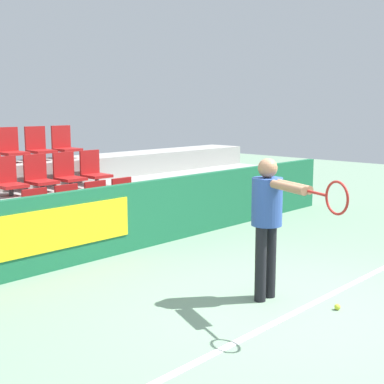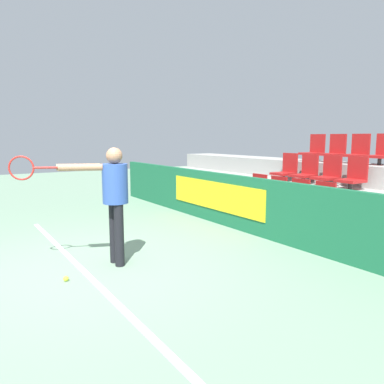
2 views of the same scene
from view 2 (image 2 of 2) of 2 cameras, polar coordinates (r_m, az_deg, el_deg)
ground_plane at (r=5.41m, az=-15.61°, el=-11.07°), size 30.00×30.00×0.00m
court_baseline at (r=5.39m, az=-16.49°, el=-11.15°), size 6.29×0.08×0.01m
barrier_wall at (r=6.86m, az=10.04°, el=-2.25°), size 11.15×0.14×1.05m
bleacher_tier_front at (r=7.27m, az=13.15°, el=-4.31°), size 10.75×0.89×0.41m
bleacher_tier_middle at (r=7.88m, az=17.68°, el=-1.97°), size 10.75×0.89×0.83m
bleacher_tier_back at (r=8.55m, az=21.52°, el=0.02°), size 10.75×0.89×1.24m
stadium_chair_0 at (r=7.85m, az=9.63°, el=0.13°), size 0.40×0.44×0.60m
stadium_chair_1 at (r=7.46m, az=12.45°, el=-0.36°), size 0.40×0.44×0.60m
stadium_chair_2 at (r=7.10m, az=15.56°, el=-0.91°), size 0.40×0.44×0.60m
stadium_chair_3 at (r=6.76m, az=19.00°, el=-1.51°), size 0.40×0.44×0.60m
stadium_chair_4 at (r=8.42m, az=14.15°, el=3.39°), size 0.40×0.44×0.60m
stadium_chair_5 at (r=8.07m, az=16.98°, el=3.07°), size 0.40×0.44×0.60m
stadium_chair_6 at (r=7.73m, az=20.05°, el=2.72°), size 0.40×0.44×0.60m
stadium_chair_7 at (r=7.42m, az=23.39°, el=2.32°), size 0.40×0.44×0.60m
stadium_chair_8 at (r=9.07m, az=18.09°, el=6.18°), size 0.40×0.44×0.60m
stadium_chair_9 at (r=8.74m, az=20.86°, el=5.99°), size 0.40×0.44×0.60m
stadium_chair_10 at (r=8.43m, az=23.84°, el=5.76°), size 0.40×0.44×0.60m
stadium_chair_11 at (r=8.15m, az=27.04°, el=5.50°), size 0.40×0.44×0.60m
tennis_player at (r=5.24m, az=-12.29°, el=-0.04°), size 0.70×1.43×1.63m
tennis_ball at (r=5.01m, az=-18.65°, el=-12.40°), size 0.07×0.07×0.07m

